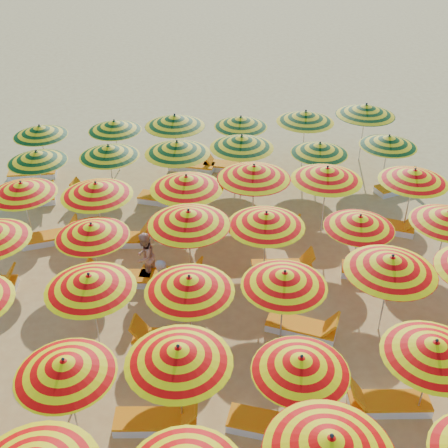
% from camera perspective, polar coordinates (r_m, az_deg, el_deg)
% --- Properties ---
extents(ground, '(120.00, 120.00, 0.00)m').
position_cam_1_polar(ground, '(15.66, 0.16, -5.92)').
color(ground, '#DAB561').
rests_on(ground, ground).
extents(umbrella_3, '(2.74, 2.74, 2.31)m').
position_cam_1_polar(umbrella_3, '(9.70, 10.76, -21.22)').
color(umbrella_3, silver).
rests_on(umbrella_3, ground).
extents(umbrella_7, '(2.07, 2.07, 2.07)m').
position_cam_1_polar(umbrella_7, '(11.28, -15.89, -13.82)').
color(umbrella_7, silver).
rests_on(umbrella_7, ground).
extents(umbrella_8, '(2.65, 2.65, 2.23)m').
position_cam_1_polar(umbrella_8, '(10.94, -4.65, -13.10)').
color(umbrella_8, silver).
rests_on(umbrella_8, ground).
extents(umbrella_9, '(2.54, 2.54, 2.03)m').
position_cam_1_polar(umbrella_9, '(11.07, 7.82, -13.92)').
color(umbrella_9, silver).
rests_on(umbrella_9, ground).
extents(umbrella_10, '(2.28, 2.28, 2.16)m').
position_cam_1_polar(umbrella_10, '(11.82, 20.61, -11.78)').
color(umbrella_10, silver).
rests_on(umbrella_10, ground).
extents(umbrella_13, '(2.43, 2.43, 2.19)m').
position_cam_1_polar(umbrella_13, '(12.93, -13.49, -5.75)').
color(umbrella_13, silver).
rests_on(umbrella_13, ground).
extents(umbrella_14, '(2.28, 2.28, 2.17)m').
position_cam_1_polar(umbrella_14, '(12.58, -3.54, -6.09)').
color(umbrella_14, silver).
rests_on(umbrella_14, ground).
extents(umbrella_15, '(2.03, 2.03, 2.12)m').
position_cam_1_polar(umbrella_15, '(12.84, 6.16, -5.56)').
color(umbrella_15, silver).
rests_on(umbrella_15, ground).
extents(umbrella_16, '(2.86, 2.86, 2.31)m').
position_cam_1_polar(umbrella_16, '(13.49, 16.64, -3.92)').
color(umbrella_16, silver).
rests_on(umbrella_16, ground).
extents(umbrella_19, '(2.46, 2.46, 2.06)m').
position_cam_1_polar(umbrella_19, '(14.88, -13.28, -0.63)').
color(umbrella_19, silver).
rests_on(umbrella_19, ground).
extents(umbrella_20, '(2.89, 2.89, 2.33)m').
position_cam_1_polar(umbrella_20, '(14.56, -3.61, 0.62)').
color(umbrella_20, silver).
rests_on(umbrella_20, ground).
extents(umbrella_21, '(2.61, 2.61, 2.20)m').
position_cam_1_polar(umbrella_21, '(14.73, 4.31, 0.46)').
color(umbrella_21, silver).
rests_on(umbrella_21, ground).
extents(umbrella_22, '(2.47, 2.47, 2.02)m').
position_cam_1_polar(umbrella_22, '(15.32, 13.62, 0.22)').
color(umbrella_22, silver).
rests_on(umbrella_22, ground).
extents(umbrella_23, '(2.57, 2.57, 2.12)m').
position_cam_1_polar(umbrella_23, '(16.09, 21.82, 0.67)').
color(umbrella_23, silver).
rests_on(umbrella_23, ground).
extents(umbrella_24, '(2.39, 2.39, 2.11)m').
position_cam_1_polar(umbrella_24, '(17.31, -19.86, 3.44)').
color(umbrella_24, silver).
rests_on(umbrella_24, ground).
extents(umbrella_25, '(2.75, 2.75, 2.20)m').
position_cam_1_polar(umbrella_25, '(16.49, -12.85, 3.48)').
color(umbrella_25, silver).
rests_on(umbrella_25, ground).
extents(umbrella_26, '(2.34, 2.34, 2.29)m').
position_cam_1_polar(umbrella_26, '(16.32, -3.84, 4.24)').
color(umbrella_26, silver).
rests_on(umbrella_26, ground).
extents(umbrella_27, '(2.34, 2.34, 2.35)m').
position_cam_1_polar(umbrella_27, '(16.75, 3.06, 5.30)').
color(umbrella_27, silver).
rests_on(umbrella_27, ground).
extents(umbrella_28, '(2.62, 2.62, 2.28)m').
position_cam_1_polar(umbrella_28, '(17.05, 10.43, 5.04)').
color(umbrella_28, silver).
rests_on(umbrella_28, ground).
extents(umbrella_29, '(2.75, 2.75, 2.20)m').
position_cam_1_polar(umbrella_29, '(17.74, 18.75, 4.68)').
color(umbrella_29, silver).
rests_on(umbrella_29, ground).
extents(umbrella_30, '(2.15, 2.15, 2.04)m').
position_cam_1_polar(umbrella_30, '(19.27, -18.48, 6.53)').
color(umbrella_30, silver).
rests_on(umbrella_30, ground).
extents(umbrella_31, '(2.56, 2.56, 2.11)m').
position_cam_1_polar(umbrella_31, '(18.91, -11.62, 7.29)').
color(umbrella_31, silver).
rests_on(umbrella_31, ground).
extents(umbrella_32, '(2.20, 2.20, 2.28)m').
position_cam_1_polar(umbrella_32, '(18.45, -4.78, 7.74)').
color(umbrella_32, silver).
rests_on(umbrella_32, ground).
extents(umbrella_33, '(2.81, 2.81, 2.28)m').
position_cam_1_polar(umbrella_33, '(18.81, 1.82, 8.34)').
color(umbrella_33, silver).
rests_on(umbrella_33, ground).
extents(umbrella_34, '(2.01, 2.01, 2.05)m').
position_cam_1_polar(umbrella_34, '(19.10, 9.69, 7.59)').
color(umbrella_34, silver).
rests_on(umbrella_34, ground).
extents(umbrella_35, '(2.13, 2.13, 2.09)m').
position_cam_1_polar(umbrella_35, '(20.07, 16.38, 8.10)').
color(umbrella_35, silver).
rests_on(umbrella_35, ground).
extents(umbrella_36, '(2.35, 2.35, 2.04)m').
position_cam_1_polar(umbrella_36, '(21.22, -18.19, 9.00)').
color(umbrella_36, silver).
rests_on(umbrella_36, ground).
extents(umbrella_37, '(2.51, 2.51, 2.05)m').
position_cam_1_polar(umbrella_37, '(20.96, -11.06, 9.79)').
color(umbrella_37, silver).
rests_on(umbrella_37, ground).
extents(umbrella_38, '(2.67, 2.67, 2.31)m').
position_cam_1_polar(umbrella_38, '(20.47, -5.02, 10.41)').
color(umbrella_38, silver).
rests_on(umbrella_38, ground).
extents(umbrella_39, '(2.53, 2.53, 2.09)m').
position_cam_1_polar(umbrella_39, '(20.84, 1.72, 10.35)').
color(umbrella_39, silver).
rests_on(umbrella_39, ground).
extents(umbrella_40, '(2.79, 2.79, 2.25)m').
position_cam_1_polar(umbrella_40, '(21.10, 8.28, 10.75)').
color(umbrella_40, silver).
rests_on(umbrella_40, ground).
extents(umbrella_41, '(2.22, 2.22, 2.35)m').
position_cam_1_polar(umbrella_41, '(21.93, 14.21, 11.18)').
color(umbrella_41, silver).
rests_on(umbrella_41, ground).
extents(lounger_6, '(1.77, 0.71, 0.69)m').
position_cam_1_polar(lounger_6, '(12.28, -6.73, -19.27)').
color(lounger_6, white).
rests_on(lounger_6, ground).
extents(lounger_7, '(1.83, 1.10, 0.69)m').
position_cam_1_polar(lounger_7, '(12.18, 4.84, -19.69)').
color(lounger_7, white).
rests_on(lounger_7, ground).
extents(lounger_8, '(1.77, 0.70, 0.69)m').
position_cam_1_polar(lounger_8, '(12.96, 16.22, -17.08)').
color(lounger_8, white).
rests_on(lounger_8, ground).
extents(lounger_10, '(1.81, 0.90, 0.69)m').
position_cam_1_polar(lounger_10, '(13.82, -5.83, -11.65)').
color(lounger_10, white).
rests_on(lounger_10, ground).
extents(lounger_11, '(1.82, 1.23, 0.69)m').
position_cam_1_polar(lounger_11, '(14.20, 8.02, -10.37)').
color(lounger_11, white).
rests_on(lounger_11, ground).
extents(lounger_14, '(1.78, 0.73, 0.69)m').
position_cam_1_polar(lounger_14, '(15.81, -10.70, -5.44)').
color(lounger_14, white).
rests_on(lounger_14, ground).
extents(lounger_15, '(1.81, 0.90, 0.69)m').
position_cam_1_polar(lounger_15, '(15.70, -5.22, -5.25)').
color(lounger_15, white).
rests_on(lounger_15, ground).
extents(lounger_16, '(1.76, 0.68, 0.69)m').
position_cam_1_polar(lounger_16, '(16.01, 6.06, -4.43)').
color(lounger_16, white).
rests_on(lounger_16, ground).
extents(lounger_17, '(1.82, 1.03, 0.69)m').
position_cam_1_polar(lounger_17, '(16.33, 15.00, -4.70)').
color(lounger_17, white).
rests_on(lounger_17, ground).
extents(lounger_18, '(1.82, 0.95, 0.69)m').
position_cam_1_polar(lounger_18, '(17.97, -17.06, -1.28)').
color(lounger_18, white).
rests_on(lounger_18, ground).
extents(lounger_19, '(1.77, 0.71, 0.69)m').
position_cam_1_polar(lounger_19, '(17.35, -10.18, -1.54)').
color(lounger_19, white).
rests_on(lounger_19, ground).
extents(lounger_20, '(1.83, 1.16, 0.69)m').
position_cam_1_polar(lounger_20, '(17.62, 4.90, -0.51)').
color(lounger_20, white).
rests_on(lounger_20, ground).
extents(lounger_21, '(1.82, 1.23, 0.69)m').
position_cam_1_polar(lounger_21, '(18.44, 16.31, -0.19)').
color(lounger_21, white).
rests_on(lounger_21, ground).
extents(lounger_22, '(1.79, 0.81, 0.69)m').
position_cam_1_polar(lounger_22, '(20.20, -19.01, 2.35)').
color(lounger_22, white).
rests_on(lounger_22, ground).
extents(lounger_23, '(1.82, 0.98, 0.69)m').
position_cam_1_polar(lounger_23, '(19.82, -12.77, 2.83)').
color(lounger_23, white).
rests_on(lounger_23, ground).
extents(lounger_24, '(1.83, 1.13, 0.69)m').
position_cam_1_polar(lounger_24, '(19.24, -6.02, 2.54)').
color(lounger_24, white).
rests_on(lounger_24, ground).
extents(lounger_25, '(1.83, 1.09, 0.69)m').
position_cam_1_polar(lounger_25, '(20.84, 17.40, 3.64)').
color(lounger_25, white).
rests_on(lounger_25, ground).
extents(lounger_26, '(1.75, 0.65, 0.69)m').
position_cam_1_polar(lounger_26, '(21.95, -18.77, 4.91)').
color(lounger_26, white).
rests_on(lounger_26, ground).
extents(lounger_27, '(1.83, 1.06, 0.69)m').
position_cam_1_polar(lounger_27, '(21.36, -3.43, 5.91)').
color(lounger_27, white).
rests_on(lounger_27, ground).
extents(lounger_28, '(1.83, 1.06, 0.69)m').
position_cam_1_polar(lounger_28, '(21.31, 0.10, 5.91)').
color(lounger_28, white).
rests_on(lounger_28, ground).
extents(beachgoer_a, '(0.50, 0.65, 1.57)m').
position_cam_1_polar(beachgoer_a, '(14.36, -6.11, -6.27)').
color(beachgoer_a, tan).
rests_on(beachgoer_a, ground).
extents(beachgoer_b, '(0.80, 0.87, 1.44)m').
position_cam_1_polar(beachgoer_b, '(15.54, -8.05, -3.29)').
color(beachgoer_b, tan).
rests_on(beachgoer_b, ground).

